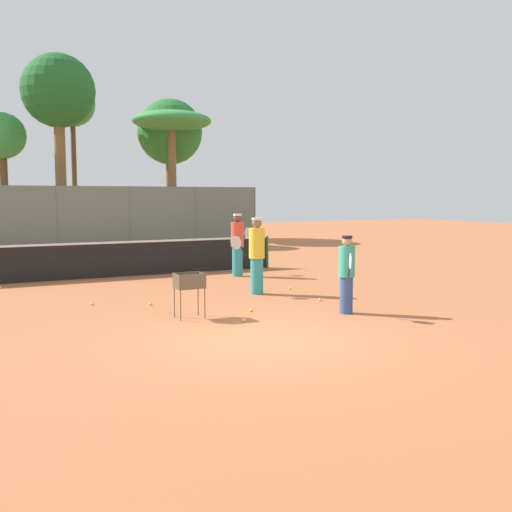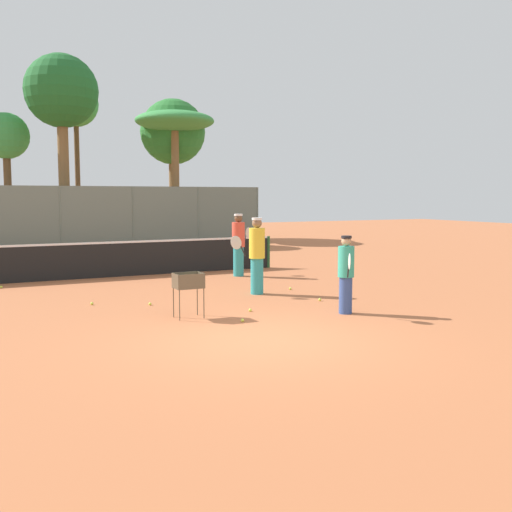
{
  "view_description": "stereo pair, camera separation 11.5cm",
  "coord_description": "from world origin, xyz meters",
  "px_view_note": "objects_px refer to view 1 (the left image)",
  "views": [
    {
      "loc": [
        -4.64,
        -8.78,
        2.42
      ],
      "look_at": [
        1.88,
        3.82,
        1.0
      ],
      "focal_mm": 42.0,
      "sensor_mm": 36.0,
      "label": 1
    },
    {
      "loc": [
        -4.53,
        -8.83,
        2.42
      ],
      "look_at": [
        1.88,
        3.82,
        1.0
      ],
      "focal_mm": 42.0,
      "sensor_mm": 36.0,
      "label": 2
    }
  ],
  "objects_px": {
    "player_yellow_shirt": "(257,255)",
    "ball_cart": "(191,284)",
    "tennis_net": "(122,258)",
    "player_white_outfit": "(347,273)",
    "player_red_cap": "(238,244)"
  },
  "relations": [
    {
      "from": "player_yellow_shirt",
      "to": "ball_cart",
      "type": "distance_m",
      "value": 3.21
    },
    {
      "from": "tennis_net",
      "to": "player_white_outfit",
      "type": "xyz_separation_m",
      "value": [
        2.64,
        -7.78,
        0.28
      ]
    },
    {
      "from": "player_white_outfit",
      "to": "player_red_cap",
      "type": "height_order",
      "value": "player_red_cap"
    },
    {
      "from": "player_white_outfit",
      "to": "player_yellow_shirt",
      "type": "height_order",
      "value": "player_yellow_shirt"
    },
    {
      "from": "player_white_outfit",
      "to": "player_red_cap",
      "type": "relative_size",
      "value": 0.85
    },
    {
      "from": "player_white_outfit",
      "to": "player_yellow_shirt",
      "type": "relative_size",
      "value": 0.85
    },
    {
      "from": "tennis_net",
      "to": "player_white_outfit",
      "type": "bearing_deg",
      "value": -71.28
    },
    {
      "from": "player_white_outfit",
      "to": "ball_cart",
      "type": "bearing_deg",
      "value": -81.03
    },
    {
      "from": "player_red_cap",
      "to": "tennis_net",
      "type": "bearing_deg",
      "value": 121.78
    },
    {
      "from": "player_white_outfit",
      "to": "player_yellow_shirt",
      "type": "xyz_separation_m",
      "value": [
        -0.51,
        3.05,
        0.14
      ]
    },
    {
      "from": "ball_cart",
      "to": "tennis_net",
      "type": "bearing_deg",
      "value": 86.76
    },
    {
      "from": "player_white_outfit",
      "to": "tennis_net",
      "type": "bearing_deg",
      "value": -132.92
    },
    {
      "from": "player_yellow_shirt",
      "to": "player_red_cap",
      "type": "bearing_deg",
      "value": -106.43
    },
    {
      "from": "player_white_outfit",
      "to": "player_red_cap",
      "type": "xyz_separation_m",
      "value": [
        0.51,
        6.28,
        0.14
      ]
    },
    {
      "from": "player_white_outfit",
      "to": "player_yellow_shirt",
      "type": "bearing_deg",
      "value": -142.07
    }
  ]
}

